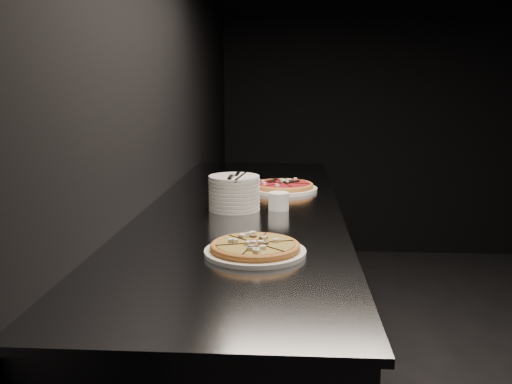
# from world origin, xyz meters

# --- Properties ---
(wall_left) EXTENTS (0.02, 5.00, 2.80)m
(wall_left) POSITION_xyz_m (-2.50, 0.00, 1.40)
(wall_left) COLOR black
(wall_left) RESTS_ON floor
(counter) EXTENTS (0.74, 2.44, 0.92)m
(counter) POSITION_xyz_m (-2.13, 0.00, 0.46)
(counter) COLOR slate
(counter) RESTS_ON floor
(pizza_mushroom) EXTENTS (0.32, 0.32, 0.03)m
(pizza_mushroom) POSITION_xyz_m (-2.04, -0.62, 0.94)
(pizza_mushroom) COLOR white
(pizza_mushroom) RESTS_ON counter
(pizza_tomato) EXTENTS (0.31, 0.31, 0.03)m
(pizza_tomato) POSITION_xyz_m (-1.98, 0.34, 0.94)
(pizza_tomato) COLOR white
(pizza_tomato) RESTS_ON counter
(plate_stack) EXTENTS (0.19, 0.19, 0.13)m
(plate_stack) POSITION_xyz_m (-2.16, -0.05, 0.98)
(plate_stack) COLOR white
(plate_stack) RESTS_ON counter
(cutlery) EXTENTS (0.08, 0.20, 0.01)m
(cutlery) POSITION_xyz_m (-2.15, -0.07, 1.05)
(cutlery) COLOR silver
(cutlery) RESTS_ON plate_stack
(ramekin) EXTENTS (0.08, 0.08, 0.07)m
(ramekin) POSITION_xyz_m (-1.99, -0.05, 0.96)
(ramekin) COLOR white
(ramekin) RESTS_ON counter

